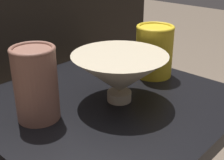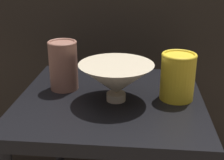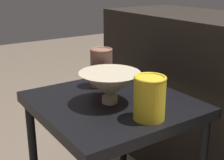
{
  "view_description": "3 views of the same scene",
  "coord_description": "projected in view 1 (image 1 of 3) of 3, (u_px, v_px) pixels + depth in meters",
  "views": [
    {
      "loc": [
        -0.5,
        -0.47,
        0.92
      ],
      "look_at": [
        0.01,
        -0.01,
        0.61
      ],
      "focal_mm": 50.0,
      "sensor_mm": 36.0,
      "label": 1
    },
    {
      "loc": [
        0.09,
        -0.9,
        0.97
      ],
      "look_at": [
        0.01,
        -0.04,
        0.63
      ],
      "focal_mm": 50.0,
      "sensor_mm": 36.0,
      "label": 2
    },
    {
      "loc": [
        0.92,
        -0.62,
        1.01
      ],
      "look_at": [
        -0.0,
        0.0,
        0.64
      ],
      "focal_mm": 50.0,
      "sensor_mm": 36.0,
      "label": 3
    }
  ],
  "objects": [
    {
      "name": "vase_colorful_right",
      "position": [
        154.0,
        50.0,
        0.88
      ],
      "size": [
        0.11,
        0.11,
        0.15
      ],
      "color": "gold",
      "rests_on": "table"
    },
    {
      "name": "vase_textured_left",
      "position": [
        36.0,
        83.0,
        0.66
      ],
      "size": [
        0.1,
        0.1,
        0.16
      ],
      "color": "brown",
      "rests_on": "table"
    },
    {
      "name": "bowl",
      "position": [
        119.0,
        74.0,
        0.74
      ],
      "size": [
        0.23,
        0.23,
        0.12
      ],
      "color": "#C1B293",
      "rests_on": "table"
    },
    {
      "name": "table",
      "position": [
        107.0,
        123.0,
        0.8
      ],
      "size": [
        0.58,
        0.56,
        0.56
      ],
      "color": "black",
      "rests_on": "ground_plane"
    }
  ]
}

